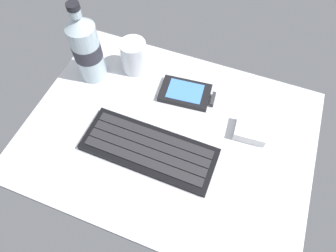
{
  "coord_description": "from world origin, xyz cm",
  "views": [
    {
      "loc": [
        11.84,
        -30.76,
        58.17
      ],
      "look_at": [
        0.0,
        0.0,
        3.0
      ],
      "focal_mm": 31.62,
      "sensor_mm": 36.0,
      "label": 1
    }
  ],
  "objects_px": {
    "water_bottle": "(86,48)",
    "charger_block": "(251,131)",
    "juice_cup": "(134,57)",
    "keyboard": "(149,149)",
    "handheld_device": "(188,94)"
  },
  "relations": [
    {
      "from": "juice_cup",
      "to": "water_bottle",
      "type": "bearing_deg",
      "value": -148.05
    },
    {
      "from": "keyboard",
      "to": "juice_cup",
      "type": "xyz_separation_m",
      "value": [
        -0.13,
        0.21,
        0.03
      ]
    },
    {
      "from": "juice_cup",
      "to": "water_bottle",
      "type": "distance_m",
      "value": 0.12
    },
    {
      "from": "water_bottle",
      "to": "charger_block",
      "type": "height_order",
      "value": "water_bottle"
    },
    {
      "from": "water_bottle",
      "to": "charger_block",
      "type": "relative_size",
      "value": 2.97
    },
    {
      "from": "juice_cup",
      "to": "charger_block",
      "type": "bearing_deg",
      "value": -14.89
    },
    {
      "from": "keyboard",
      "to": "water_bottle",
      "type": "xyz_separation_m",
      "value": [
        -0.22,
        0.15,
        0.08
      ]
    },
    {
      "from": "keyboard",
      "to": "charger_block",
      "type": "height_order",
      "value": "charger_block"
    },
    {
      "from": "keyboard",
      "to": "water_bottle",
      "type": "height_order",
      "value": "water_bottle"
    },
    {
      "from": "handheld_device",
      "to": "water_bottle",
      "type": "height_order",
      "value": "water_bottle"
    },
    {
      "from": "keyboard",
      "to": "charger_block",
      "type": "distance_m",
      "value": 0.23
    },
    {
      "from": "handheld_device",
      "to": "water_bottle",
      "type": "distance_m",
      "value": 0.26
    },
    {
      "from": "juice_cup",
      "to": "water_bottle",
      "type": "height_order",
      "value": "water_bottle"
    },
    {
      "from": "water_bottle",
      "to": "juice_cup",
      "type": "bearing_deg",
      "value": 31.95
    },
    {
      "from": "juice_cup",
      "to": "water_bottle",
      "type": "xyz_separation_m",
      "value": [
        -0.09,
        -0.06,
        0.05
      ]
    }
  ]
}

